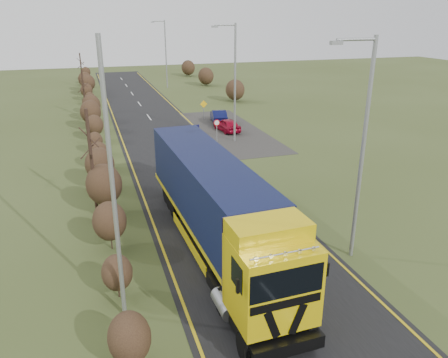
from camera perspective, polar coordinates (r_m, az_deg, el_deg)
name	(u,v)px	position (r m, az deg, el deg)	size (l,w,h in m)	color
ground	(230,231)	(22.84, 0.85, -6.81)	(160.00, 160.00, 0.00)	#3A461E
road	(187,170)	(31.71, -4.90, 1.21)	(8.00, 120.00, 0.02)	black
layby	(229,130)	(42.61, 0.60, 6.39)	(6.00, 18.00, 0.02)	#2D2B28
lane_markings	(188,171)	(31.42, -4.77, 1.07)	(7.52, 116.00, 0.01)	gold
hedgerow	(101,166)	(28.52, -15.83, 1.64)	(2.24, 102.04, 6.05)	black
lorry	(215,203)	(19.99, -1.15, -3.10)	(3.06, 15.80, 4.38)	black
car_red_hatchback	(227,125)	(42.10, 0.41, 7.06)	(1.47, 3.65, 1.24)	maroon
car_blue_sedan	(219,116)	(45.64, -0.72, 8.20)	(1.41, 4.03, 1.33)	#0A0E3A
streetlight_near	(361,143)	(19.42, 17.46, 4.45)	(2.08, 0.20, 9.82)	gray
streetlight_mid	(233,78)	(37.76, 1.25, 13.00)	(2.10, 0.20, 9.91)	gray
streetlight_far	(165,51)	(68.28, -7.73, 16.21)	(2.07, 0.20, 9.78)	gray
left_pole	(113,191)	(15.08, -14.29, -1.50)	(0.16, 0.16, 10.04)	gray
speed_sign	(217,127)	(38.20, -0.95, 6.84)	(0.56, 0.10, 2.04)	gray
warning_board	(204,108)	(46.90, -2.67, 9.28)	(0.79, 0.11, 2.07)	gray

